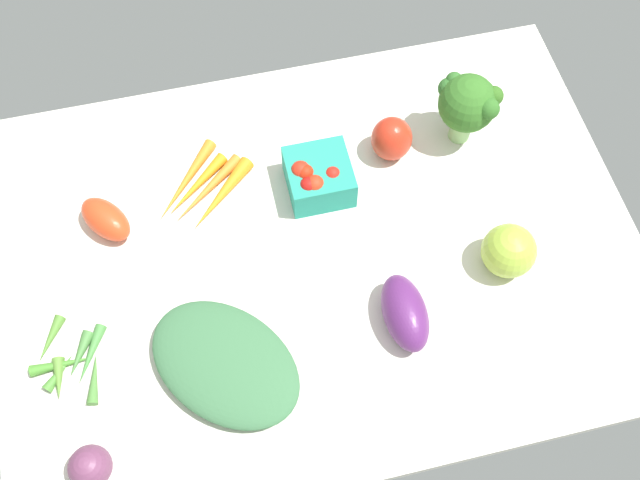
{
  "coord_description": "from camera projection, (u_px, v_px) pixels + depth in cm",
  "views": [
    {
      "loc": [
        12.3,
        52.95,
        107.22
      ],
      "look_at": [
        0.0,
        0.0,
        4.0
      ],
      "focal_mm": 40.57,
      "sensor_mm": 36.0,
      "label": 1
    }
  ],
  "objects": [
    {
      "name": "broccoli_head",
      "position": [
        468.0,
        104.0,
        1.21
      ],
      "size": [
        10.54,
        10.3,
        14.07
      ],
      "color": "#95C57C",
      "rests_on": "tablecloth"
    },
    {
      "name": "eggplant",
      "position": [
        405.0,
        313.0,
        1.09
      ],
      "size": [
        6.75,
        12.71,
        6.67
      ],
      "primitive_type": "ellipsoid",
      "rotation": [
        0.0,
        0.0,
        4.72
      ],
      "color": "#5C2667",
      "rests_on": "tablecloth"
    },
    {
      "name": "berry_basket",
      "position": [
        318.0,
        177.0,
        1.2
      ],
      "size": [
        10.61,
        10.61,
        7.42
      ],
      "color": "teal",
      "rests_on": "tablecloth"
    },
    {
      "name": "okra_pile",
      "position": [
        72.0,
        362.0,
        1.08
      ],
      "size": [
        11.76,
        15.4,
        1.98
      ],
      "color": "#588933",
      "rests_on": "tablecloth"
    },
    {
      "name": "heirloom_tomato_green",
      "position": [
        509.0,
        251.0,
        1.13
      ],
      "size": [
        8.68,
        8.68,
        8.68
      ],
      "primitive_type": "sphere",
      "color": "#9DBF3C",
      "rests_on": "tablecloth"
    },
    {
      "name": "leafy_greens_clump",
      "position": [
        225.0,
        363.0,
        1.07
      ],
      "size": [
        28.88,
        29.74,
        4.2
      ],
      "primitive_type": "ellipsoid",
      "rotation": [
        0.0,
        0.0,
        5.42
      ],
      "color": "#3B6E45",
      "rests_on": "tablecloth"
    },
    {
      "name": "roma_tomato",
      "position": [
        106.0,
        219.0,
        1.18
      ],
      "size": [
        10.36,
        11.24,
        5.48
      ],
      "primitive_type": "ellipsoid",
      "rotation": [
        0.0,
        0.0,
        5.36
      ],
      "color": "#E5431E",
      "rests_on": "tablecloth"
    },
    {
      "name": "bell_pepper_red",
      "position": [
        392.0,
        139.0,
        1.23
      ],
      "size": [
        7.67,
        7.67,
        8.18
      ],
      "primitive_type": "ellipsoid",
      "rotation": [
        0.0,
        0.0,
        4.8
      ],
      "color": "red",
      "rests_on": "tablecloth"
    },
    {
      "name": "tablecloth",
      "position": [
        320.0,
        248.0,
        1.19
      ],
      "size": [
        104.0,
        76.0,
        2.0
      ],
      "primitive_type": "cube",
      "color": "silver",
      "rests_on": "ground"
    },
    {
      "name": "red_onion_near_basket",
      "position": [
        90.0,
        467.0,
        0.99
      ],
      "size": [
        6.05,
        6.05,
        6.05
      ],
      "primitive_type": "sphere",
      "color": "#6D3959",
      "rests_on": "tablecloth"
    },
    {
      "name": "carrot_bunch",
      "position": [
        205.0,
        188.0,
        1.22
      ],
      "size": [
        18.01,
        18.0,
        2.64
      ],
      "color": "orange",
      "rests_on": "tablecloth"
    }
  ]
}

